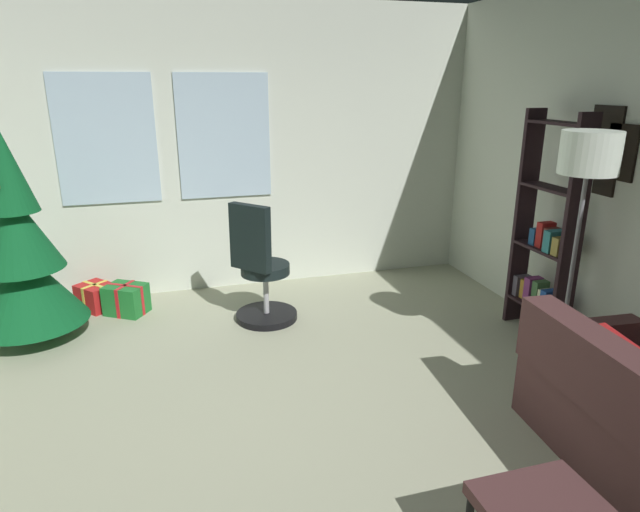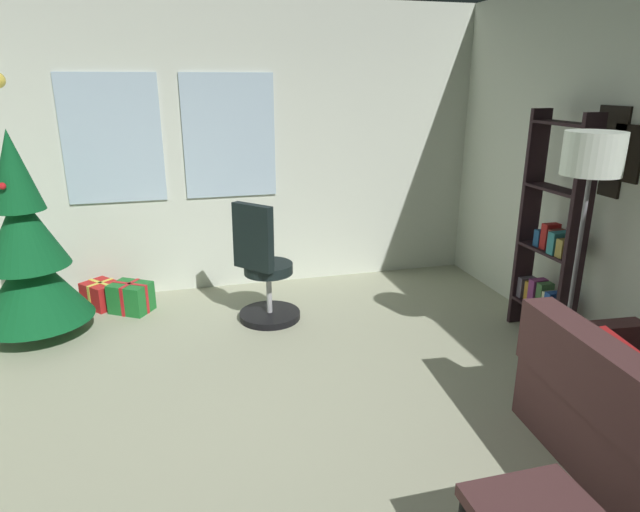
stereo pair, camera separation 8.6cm
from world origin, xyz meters
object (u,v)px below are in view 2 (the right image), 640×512
Objects in this scene: office_chair at (264,276)px; bookshelf at (550,244)px; holiday_tree at (27,255)px; gift_box_red at (102,294)px; floor_lamp at (591,171)px; gift_box_green at (131,297)px.

office_chair is 2.44m from bookshelf.
bookshelf is at bearing -14.72° from holiday_tree.
holiday_tree is 0.93m from gift_box_red.
gift_box_red is 4.35m from floor_lamp.
gift_box_red is (0.45, 0.54, -0.61)m from holiday_tree.
bookshelf reaches higher than office_chair.
floor_lamp is at bearing -114.90° from bookshelf.
holiday_tree reaches higher than floor_lamp.
gift_box_green is at bearing -34.71° from gift_box_red.
office_chair is 2.72m from floor_lamp.
holiday_tree is at bearing -129.32° from gift_box_red.
gift_box_red is 0.22× the size of bookshelf.
office_chair is at bearing -5.59° from holiday_tree.
bookshelf is (3.42, -1.44, 0.69)m from gift_box_green.
gift_box_red is at bearing 145.62° from floor_lamp.
gift_box_red is 0.35m from gift_box_green.
holiday_tree is 4.30m from bookshelf.
floor_lamp is (1.91, -1.59, 1.10)m from office_chair.
office_chair is (1.93, -0.19, -0.29)m from holiday_tree.
gift_box_green reaches higher than gift_box_red.
floor_lamp reaches higher than office_chair.
gift_box_green is 3.78m from bookshelf.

